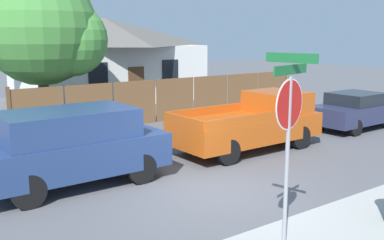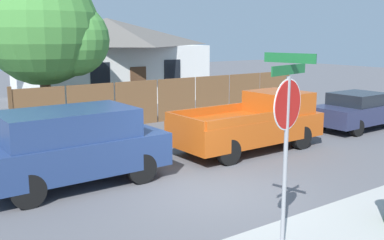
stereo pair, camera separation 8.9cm
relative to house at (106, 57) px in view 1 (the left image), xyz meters
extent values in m
plane|color=#56565B|center=(-4.80, -15.86, -2.34)|extent=(80.00, 80.00, 0.00)
cube|color=brown|center=(-6.30, -7.77, -1.45)|extent=(1.87, 0.06, 1.78)
cube|color=brown|center=(-4.36, -7.77, -1.45)|extent=(1.87, 0.06, 1.78)
cube|color=brown|center=(-2.42, -7.77, -1.45)|extent=(1.87, 0.06, 1.78)
cube|color=brown|center=(-0.47, -7.77, -1.45)|extent=(1.87, 0.06, 1.78)
cube|color=brown|center=(1.47, -7.77, -1.45)|extent=(1.87, 0.06, 1.78)
cube|color=brown|center=(3.41, -7.77, -1.45)|extent=(1.87, 0.06, 1.78)
cube|color=brown|center=(5.36, -7.77, -1.45)|extent=(1.87, 0.06, 1.78)
cube|color=brown|center=(-7.28, -7.77, -1.40)|extent=(0.12, 0.12, 1.88)
cube|color=brown|center=(6.33, -7.77, -1.40)|extent=(0.12, 0.12, 1.88)
cube|color=white|center=(0.00, 0.00, -0.83)|extent=(9.17, 6.95, 3.01)
pyramid|color=#5B5651|center=(0.00, 0.00, 1.42)|extent=(9.91, 7.50, 1.51)
cube|color=black|center=(-2.06, -3.49, -0.59)|extent=(1.00, 0.04, 1.10)
cube|color=black|center=(2.06, -3.49, -0.59)|extent=(1.00, 0.04, 1.10)
cube|color=brown|center=(0.00, -3.49, -1.34)|extent=(0.90, 0.04, 2.00)
cylinder|color=brown|center=(-5.60, -6.31, -1.22)|extent=(0.40, 0.40, 2.23)
sphere|color=#428438|center=(-5.60, -6.31, 1.51)|extent=(4.32, 4.32, 4.32)
sphere|color=#478F3C|center=(-4.63, -6.85, 1.08)|extent=(2.81, 2.81, 2.81)
cube|color=navy|center=(-7.23, -13.43, -1.57)|extent=(4.45, 2.04, 0.82)
cube|color=navy|center=(-7.34, -13.43, -0.81)|extent=(3.12, 1.87, 0.68)
cube|color=black|center=(-5.87, -13.41, -0.81)|extent=(0.08, 1.75, 0.57)
cylinder|color=black|center=(-5.87, -12.52, -1.96)|extent=(0.75, 0.22, 0.75)
cylinder|color=black|center=(-5.85, -14.29, -1.96)|extent=(0.75, 0.22, 0.75)
cylinder|color=black|center=(-8.61, -12.56, -1.96)|extent=(0.75, 0.22, 0.75)
cylinder|color=black|center=(-8.59, -14.33, -1.96)|extent=(0.75, 0.22, 0.75)
cube|color=#B74C14|center=(-1.57, -13.43, -1.61)|extent=(4.96, 2.05, 0.74)
cube|color=#B74C14|center=(-0.21, -13.41, -0.90)|extent=(1.60, 1.85, 0.68)
cube|color=#B74C14|center=(-2.42, -12.50, -1.11)|extent=(3.09, 0.12, 0.26)
cube|color=#B74C14|center=(-2.39, -14.38, -1.11)|extent=(3.09, 0.12, 0.26)
cube|color=#B74C14|center=(-3.99, -13.46, -1.11)|extent=(0.10, 1.89, 0.26)
cylinder|color=black|center=(-0.05, -12.52, -1.96)|extent=(0.74, 0.22, 0.74)
cylinder|color=black|center=(-0.03, -14.29, -1.96)|extent=(0.74, 0.22, 0.74)
cylinder|color=black|center=(-3.11, -12.56, -1.96)|extent=(0.74, 0.22, 0.74)
cylinder|color=black|center=(-3.08, -14.33, -1.96)|extent=(0.74, 0.22, 0.74)
cube|color=#282D4C|center=(4.27, -13.43, -1.71)|extent=(4.11, 1.82, 0.67)
cube|color=black|center=(4.10, -13.43, -1.15)|extent=(1.90, 1.61, 0.46)
cylinder|color=black|center=(5.53, -12.64, -2.03)|extent=(0.61, 0.22, 0.61)
cylinder|color=black|center=(2.99, -12.67, -2.03)|extent=(0.61, 0.22, 0.61)
cylinder|color=black|center=(3.01, -14.21, -2.03)|extent=(0.61, 0.22, 0.61)
cylinder|color=gray|center=(-5.75, -18.87, -0.85)|extent=(0.07, 0.07, 2.98)
cylinder|color=red|center=(-5.75, -18.87, 0.20)|extent=(0.75, 0.20, 0.77)
cylinder|color=white|center=(-5.75, -18.87, 0.20)|extent=(0.80, 0.19, 0.81)
cube|color=#19602D|center=(-5.75, -18.87, 0.74)|extent=(0.97, 0.24, 0.15)
cube|color=#19602D|center=(-5.75, -18.87, 0.92)|extent=(0.22, 0.87, 0.15)
camera|label=1|loc=(-11.05, -23.60, 1.28)|focal=42.00mm
camera|label=2|loc=(-10.97, -23.65, 1.28)|focal=42.00mm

